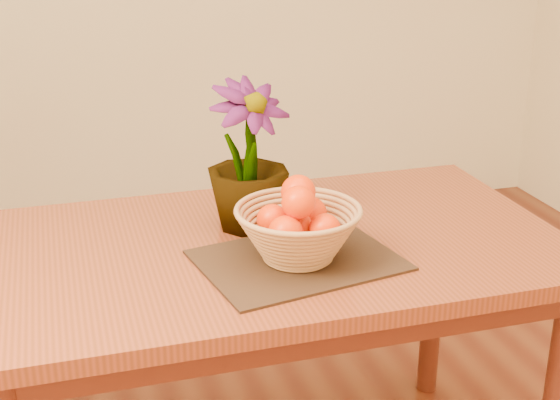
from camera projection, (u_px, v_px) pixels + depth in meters
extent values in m
cube|color=maroon|center=(273.00, 248.00, 1.88)|extent=(1.40, 0.80, 0.04)
cube|color=#501E12|center=(273.00, 271.00, 1.90)|extent=(1.28, 0.68, 0.08)
cylinder|color=#501E12|center=(25.00, 353.00, 2.14)|extent=(0.06, 0.06, 0.71)
cylinder|color=#501E12|center=(434.00, 293.00, 2.47)|extent=(0.06, 0.06, 0.71)
cube|color=#362213|center=(298.00, 260.00, 1.77)|extent=(0.49, 0.40, 0.01)
cylinder|color=tan|center=(298.00, 257.00, 1.76)|extent=(0.14, 0.14, 0.01)
sphere|color=#FF3104|center=(298.00, 226.00, 1.74)|extent=(0.06, 0.06, 0.06)
sphere|color=#FF3104|center=(310.00, 213.00, 1.79)|extent=(0.08, 0.08, 0.08)
sphere|color=#FF3104|center=(272.00, 220.00, 1.76)|extent=(0.07, 0.07, 0.07)
sphere|color=#FF3104|center=(286.00, 233.00, 1.68)|extent=(0.08, 0.08, 0.08)
sphere|color=#FF3104|center=(325.00, 229.00, 1.71)|extent=(0.07, 0.07, 0.07)
sphere|color=#FF3104|center=(298.00, 192.00, 1.74)|extent=(0.08, 0.08, 0.08)
sphere|color=#FF3104|center=(298.00, 203.00, 1.68)|extent=(0.07, 0.07, 0.07)
imported|color=#194D16|center=(248.00, 156.00, 1.89)|extent=(0.27, 0.27, 0.37)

